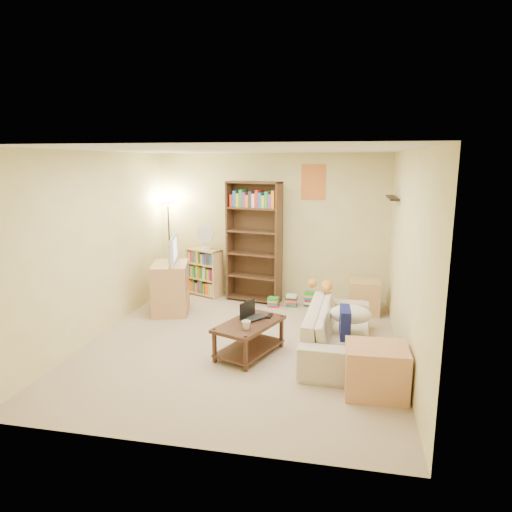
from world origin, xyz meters
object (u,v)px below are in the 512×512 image
at_px(mug, 246,325).
at_px(floor_lamp, 168,220).
at_px(coffee_table, 249,334).
at_px(tabby_cat, 324,285).
at_px(television, 169,250).
at_px(tv_stand, 171,288).
at_px(laptop, 257,320).
at_px(desk_fan, 205,237).
at_px(tall_bookshelf, 254,239).
at_px(side_table, 364,297).
at_px(short_bookshelf, 204,272).
at_px(end_cabinet, 376,370).
at_px(sofa, 338,330).

xyz_separation_m(mug, floor_lamp, (-1.98, 2.58, 0.88)).
bearing_deg(coffee_table, tabby_cat, 72.63).
bearing_deg(television, tv_stand, -0.00).
xyz_separation_m(tabby_cat, mug, (-0.84, -1.30, -0.18)).
relative_size(laptop, floor_lamp, 0.26).
bearing_deg(desk_fan, coffee_table, -61.02).
bearing_deg(floor_lamp, coffee_table, -50.09).
bearing_deg(mug, floor_lamp, 127.48).
distance_m(coffee_table, tv_stand, 2.07).
relative_size(desk_fan, floor_lamp, 0.25).
bearing_deg(tall_bookshelf, tabby_cat, -30.85).
distance_m(coffee_table, laptop, 0.20).
relative_size(tabby_cat, tv_stand, 0.57).
height_order(tabby_cat, television, television).
bearing_deg(tabby_cat, side_table, 54.48).
bearing_deg(side_table, tv_stand, -169.76).
distance_m(short_bookshelf, end_cabinet, 4.14).
bearing_deg(short_bookshelf, laptop, -33.64).
relative_size(sofa, side_table, 3.71).
relative_size(mug, end_cabinet, 0.19).
height_order(mug, side_table, side_table).
bearing_deg(end_cabinet, mug, 162.55).
height_order(coffee_table, mug, mug).
distance_m(floor_lamp, end_cabinet, 4.73).
bearing_deg(short_bookshelf, floor_lamp, -155.32).
distance_m(laptop, side_table, 2.28).
bearing_deg(short_bookshelf, tv_stand, -78.86).
bearing_deg(end_cabinet, tv_stand, 146.16).
bearing_deg(side_table, mug, -123.95).
height_order(television, desk_fan, desk_fan).
xyz_separation_m(laptop, mug, (-0.07, -0.31, 0.04)).
xyz_separation_m(tabby_cat, floor_lamp, (-2.82, 1.28, 0.70)).
distance_m(tall_bookshelf, side_table, 2.03).
xyz_separation_m(laptop, tv_stand, (-1.64, 1.27, -0.04)).
distance_m(tall_bookshelf, floor_lamp, 1.61).
bearing_deg(mug, side_table, 56.05).
relative_size(sofa, floor_lamp, 1.17).
bearing_deg(tall_bookshelf, coffee_table, -68.60).
distance_m(sofa, mug, 1.21).
height_order(television, side_table, television).
height_order(sofa, coffee_table, sofa).
distance_m(tall_bookshelf, end_cabinet, 3.54).
distance_m(tabby_cat, tv_stand, 2.45).
bearing_deg(sofa, coffee_table, 108.32).
relative_size(coffee_table, television, 1.42).
bearing_deg(end_cabinet, tabby_cat, 109.65).
xyz_separation_m(tabby_cat, end_cabinet, (0.63, -1.76, -0.39)).
bearing_deg(tv_stand, tall_bookshelf, 20.47).
bearing_deg(tall_bookshelf, sofa, -40.82).
bearing_deg(tv_stand, coffee_table, -56.14).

